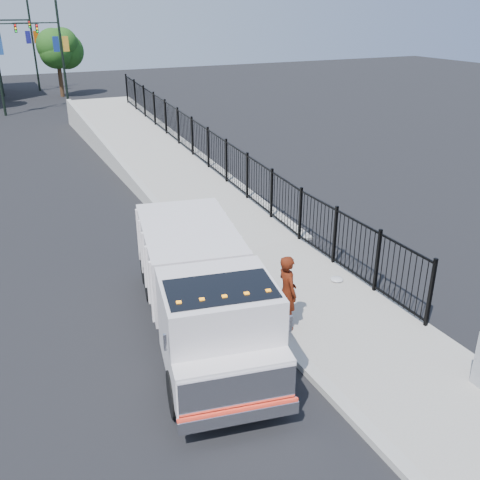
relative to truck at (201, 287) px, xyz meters
name	(u,v)px	position (x,y,z in m)	size (l,w,h in m)	color
ground	(262,324)	(1.59, -0.11, -1.40)	(120.00, 120.00, 0.00)	black
sidewalk	(373,344)	(3.51, -2.11, -1.34)	(3.55, 12.00, 0.12)	#9E998E
curb	(304,365)	(1.59, -2.11, -1.32)	(0.30, 12.00, 0.16)	#ADAAA3
ramp	(154,162)	(3.71, 15.89, -1.40)	(3.95, 24.00, 1.70)	#9E998E
iron_fence	(208,161)	(5.14, 11.89, -0.50)	(0.10, 28.00, 1.80)	black
truck	(201,287)	(0.00, 0.00, 0.00)	(3.62, 7.55, 2.48)	black
worker	(287,292)	(1.99, -0.61, -0.32)	(0.70, 0.46, 1.92)	#4F1708
debris	(337,279)	(4.52, 0.81, -1.23)	(0.38, 0.38, 0.09)	silver
light_pole_0	(0,53)	(-1.94, 33.10, 2.97)	(3.77, 0.22, 8.00)	black
light_pole_1	(58,50)	(2.18, 34.23, 2.97)	(3.78, 0.22, 8.00)	black
light_pole_3	(29,42)	(1.31, 45.28, 2.97)	(3.78, 0.22, 8.00)	black
tree_1	(57,50)	(3.00, 40.59, 2.56)	(2.85, 2.85, 5.43)	#382314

